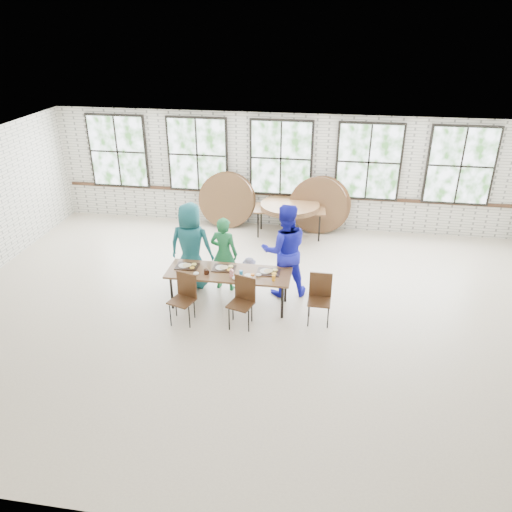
{
  "coord_description": "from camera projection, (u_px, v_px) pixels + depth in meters",
  "views": [
    {
      "loc": [
        1.35,
        -8.04,
        5.27
      ],
      "look_at": [
        0.0,
        0.4,
        1.05
      ],
      "focal_mm": 35.0,
      "sensor_mm": 36.0,
      "label": 1
    }
  ],
  "objects": [
    {
      "name": "storage_table",
      "position": [
        290.0,
        210.0,
        12.72
      ],
      "size": [
        1.84,
        0.85,
        0.74
      ],
      "rotation": [
        0.0,
        0.0,
        0.06
      ],
      "color": "brown",
      "rests_on": "ground"
    },
    {
      "name": "chair_near_right",
      "position": [
        243.0,
        297.0,
        9.12
      ],
      "size": [
        0.52,
        0.51,
        0.95
      ],
      "rotation": [
        0.0,
        0.0,
        -0.3
      ],
      "color": "#432916",
      "rests_on": "ground"
    },
    {
      "name": "chair_spare",
      "position": [
        320.0,
        294.0,
        9.23
      ],
      "size": [
        0.43,
        0.41,
        0.95
      ],
      "rotation": [
        0.0,
        0.0,
        -0.02
      ],
      "color": "#432916",
      "rests_on": "ground"
    },
    {
      "name": "adult_blue",
      "position": [
        285.0,
        250.0,
        9.94
      ],
      "size": [
        1.1,
        0.95,
        1.95
      ],
      "primitive_type": "imported",
      "rotation": [
        0.0,
        0.0,
        3.4
      ],
      "color": "#1C1FC5",
      "rests_on": "ground"
    },
    {
      "name": "round_tops_leaning",
      "position": [
        273.0,
        203.0,
        13.08
      ],
      "size": [
        4.02,
        0.39,
        1.5
      ],
      "color": "brown",
      "rests_on": "ground"
    },
    {
      "name": "dining_table",
      "position": [
        229.0,
        274.0,
        9.64
      ],
      "size": [
        2.4,
        0.8,
        0.74
      ],
      "rotation": [
        0.0,
        0.0,
        0.0
      ],
      "color": "brown",
      "rests_on": "ground"
    },
    {
      "name": "adult_teal",
      "position": [
        191.0,
        246.0,
        10.24
      ],
      "size": [
        0.91,
        0.6,
        1.85
      ],
      "primitive_type": "imported",
      "rotation": [
        0.0,
        0.0,
        3.12
      ],
      "color": "#1D5A6E",
      "rests_on": "ground"
    },
    {
      "name": "toddler",
      "position": [
        249.0,
        274.0,
        10.31
      ],
      "size": [
        0.55,
        0.44,
        0.75
      ],
      "primitive_type": "imported",
      "rotation": [
        0.0,
        0.0,
        3.53
      ],
      "color": "#181441",
      "rests_on": "ground"
    },
    {
      "name": "adult_green",
      "position": [
        224.0,
        254.0,
        10.2
      ],
      "size": [
        0.63,
        0.46,
        1.59
      ],
      "primitive_type": "imported",
      "rotation": [
        0.0,
        0.0,
        2.99
      ],
      "color": "#1D6C39",
      "rests_on": "ground"
    },
    {
      "name": "round_tops_stacked",
      "position": [
        290.0,
        206.0,
        12.67
      ],
      "size": [
        1.5,
        1.5,
        0.13
      ],
      "color": "brown",
      "rests_on": "storage_table"
    },
    {
      "name": "chair_near_left",
      "position": [
        184.0,
        294.0,
        9.23
      ],
      "size": [
        0.53,
        0.52,
        0.95
      ],
      "rotation": [
        0.0,
        0.0,
        -0.32
      ],
      "color": "#432916",
      "rests_on": "ground"
    },
    {
      "name": "room",
      "position": [
        281.0,
        160.0,
        12.77
      ],
      "size": [
        12.0,
        12.0,
        12.0
      ],
      "color": "beige",
      "rests_on": "ground"
    },
    {
      "name": "tabletop_clutter",
      "position": [
        232.0,
        272.0,
        9.55
      ],
      "size": [
        2.05,
        0.62,
        0.11
      ],
      "color": "black",
      "rests_on": "dining_table"
    }
  ]
}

